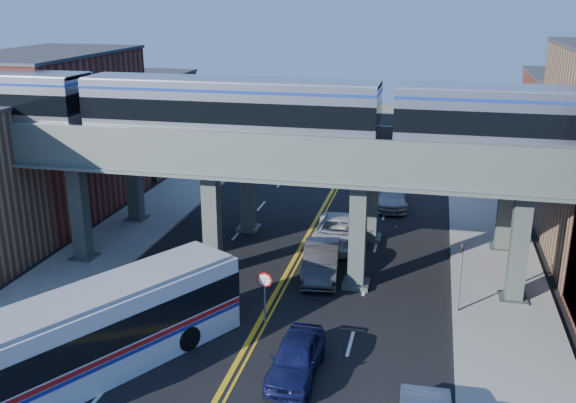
# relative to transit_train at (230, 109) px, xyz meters

# --- Properties ---
(ground) EXTENTS (120.00, 120.00, 0.00)m
(ground) POSITION_rel_transit_train_xyz_m (2.79, -8.00, -9.27)
(ground) COLOR black
(ground) RESTS_ON ground
(sidewalk_west) EXTENTS (5.00, 70.00, 0.16)m
(sidewalk_west) POSITION_rel_transit_train_xyz_m (-8.71, 2.00, -9.19)
(sidewalk_west) COLOR gray
(sidewalk_west) RESTS_ON ground
(sidewalk_east) EXTENTS (5.00, 70.00, 0.16)m
(sidewalk_east) POSITION_rel_transit_train_xyz_m (14.29, 2.00, -9.19)
(sidewalk_east) COLOR gray
(sidewalk_east) RESTS_ON ground
(building_west_b) EXTENTS (8.00, 14.00, 11.00)m
(building_west_b) POSITION_rel_transit_train_xyz_m (-15.71, 8.00, -3.77)
(building_west_b) COLOR brown
(building_west_b) RESTS_ON ground
(building_west_c) EXTENTS (8.00, 10.00, 8.00)m
(building_west_c) POSITION_rel_transit_train_xyz_m (-15.71, 21.00, -5.27)
(building_west_c) COLOR #896347
(building_west_c) RESTS_ON ground
(elevated_viaduct_near) EXTENTS (52.00, 3.60, 7.40)m
(elevated_viaduct_near) POSITION_rel_transit_train_xyz_m (2.79, 0.00, -2.80)
(elevated_viaduct_near) COLOR #3F4946
(elevated_viaduct_near) RESTS_ON ground
(elevated_viaduct_far) EXTENTS (52.00, 3.60, 7.40)m
(elevated_viaduct_far) POSITION_rel_transit_train_xyz_m (2.79, 7.00, -2.80)
(elevated_viaduct_far) COLOR #3F4946
(elevated_viaduct_far) RESTS_ON ground
(transit_train) EXTENTS (47.35, 2.97, 3.46)m
(transit_train) POSITION_rel_transit_train_xyz_m (0.00, 0.00, 0.00)
(transit_train) COLOR black
(transit_train) RESTS_ON elevated_viaduct_near
(stop_sign) EXTENTS (0.76, 0.09, 2.63)m
(stop_sign) POSITION_rel_transit_train_xyz_m (3.09, -5.00, -7.51)
(stop_sign) COLOR slate
(stop_sign) RESTS_ON ground
(traffic_signal) EXTENTS (0.15, 0.18, 4.10)m
(traffic_signal) POSITION_rel_transit_train_xyz_m (11.99, -2.00, -6.97)
(traffic_signal) COLOR slate
(traffic_signal) RESTS_ON ground
(transit_bus) EXTENTS (9.31, 13.15, 3.47)m
(transit_bus) POSITION_rel_transit_train_xyz_m (-2.62, -10.65, -7.49)
(transit_bus) COLOR white
(transit_bus) RESTS_ON ground
(car_lane_a) EXTENTS (1.93, 4.71, 1.60)m
(car_lane_a) POSITION_rel_transit_train_xyz_m (5.44, -8.90, -8.47)
(car_lane_a) COLOR #11143F
(car_lane_a) RESTS_ON ground
(car_lane_b) EXTENTS (2.51, 5.60, 1.79)m
(car_lane_b) POSITION_rel_transit_train_xyz_m (4.73, 0.90, -8.38)
(car_lane_b) COLOR #2D2D2F
(car_lane_b) RESTS_ON ground
(car_lane_c) EXTENTS (2.84, 5.99, 1.65)m
(car_lane_c) POSITION_rel_transit_train_xyz_m (4.86, 5.77, -8.45)
(car_lane_c) COLOR silver
(car_lane_c) RESTS_ON ground
(car_lane_d) EXTENTS (2.83, 5.55, 1.54)m
(car_lane_d) POSITION_rel_transit_train_xyz_m (7.57, 14.13, -8.50)
(car_lane_d) COLOR #A1A0A5
(car_lane_d) RESTS_ON ground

